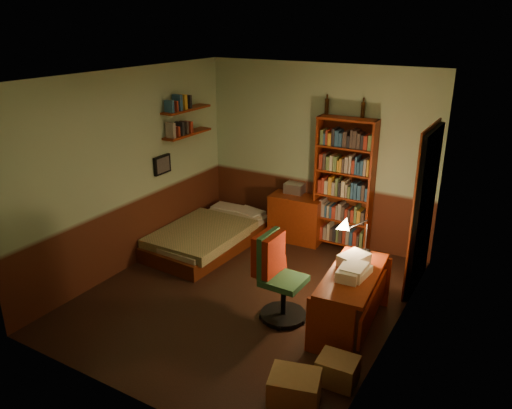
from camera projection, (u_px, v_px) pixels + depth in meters
The scene contains 24 objects.
floor at pixel (246, 296), 6.08m from camera, with size 3.50×4.00×0.02m, color black.
ceiling at pixel (244, 76), 5.16m from camera, with size 3.50×4.00×0.02m, color silver.
wall_back at pixel (317, 155), 7.24m from camera, with size 3.50×0.02×2.60m, color #9AB68E.
wall_left at pixel (129, 172), 6.45m from camera, with size 0.02×4.00×2.60m, color #9AB68E.
wall_right at pixel (401, 226), 4.79m from camera, with size 0.02×4.00×2.60m, color #9AB68E.
wall_front at pixel (114, 267), 4.00m from camera, with size 3.50×0.02×2.60m, color #9AB68E.
doorway at pixel (424, 211), 5.96m from camera, with size 0.06×0.90×2.00m, color black.
door_trim at pixel (421, 211), 5.98m from camera, with size 0.02×0.98×2.08m, color #451A0A.
bed at pixel (209, 228), 7.28m from camera, with size 1.02×1.91×0.57m, color olive.
dresser at pixel (296, 218), 7.47m from camera, with size 0.79×0.39×0.70m, color maroon.
mini_stereo at pixel (295, 188), 7.47m from camera, with size 0.28×0.22×0.15m, color #B2B2B7.
bookshelf at pixel (344, 186), 7.00m from camera, with size 0.82×0.25×1.91m, color maroon.
bottle_left at pixel (327, 106), 6.88m from camera, with size 0.06×0.06×0.21m, color black.
bottle_right at pixel (363, 110), 6.64m from camera, with size 0.06×0.06×0.21m, color black.
desk at pixel (351, 300), 5.35m from camera, with size 0.51×1.23×0.66m, color maroon.
paper_stack at pixel (354, 260), 5.38m from camera, with size 0.23×0.32×0.13m, color silver.
desk_lamp at pixel (367, 232), 5.61m from camera, with size 0.15×0.15×0.51m, color black.
office_chair at pixel (284, 283), 5.47m from camera, with size 0.44×0.39×0.88m, color #2B5A33.
red_jacket at pixel (305, 230), 5.15m from camera, with size 0.21×0.39×0.46m, color maroon.
wall_shelf_lower at pixel (188, 134), 7.18m from camera, with size 0.20×0.90×0.03m, color maroon.
wall_shelf_upper at pixel (186, 109), 7.05m from camera, with size 0.20×0.90×0.03m, color maroon.
framed_picture at pixel (162, 165), 6.94m from camera, with size 0.04×0.32×0.26m, color black.
cardboard_box_a at pixel (294, 391), 4.30m from camera, with size 0.43×0.34×0.32m, color #9E7C4C.
cardboard_box_b at pixel (338, 370), 4.60m from camera, with size 0.36×0.29×0.25m, color #9E7C4C.
Camera 1 is at (2.78, -4.51, 3.19)m, focal length 35.00 mm.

